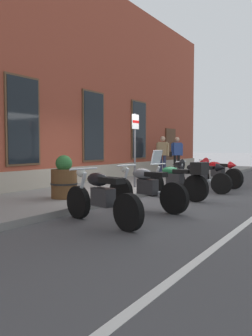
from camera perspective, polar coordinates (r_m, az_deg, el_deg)
name	(u,v)px	position (r m, az deg, el deg)	size (l,w,h in m)	color
ground_plane	(145,196)	(9.62, 3.09, -4.70)	(140.00, 140.00, 0.00)	#424244
sidewalk	(100,190)	(10.44, -4.23, -3.67)	(28.45, 3.05, 0.14)	slate
motorcycle_black_naked	(101,197)	(6.17, -4.19, -4.78)	(0.75, 1.99, 0.98)	black
motorcycle_grey_naked	(145,188)	(7.58, 3.16, -3.22)	(0.68, 2.15, 0.97)	black
motorcycle_green_touring	(177,179)	(9.12, 8.33, -1.79)	(0.79, 2.04, 1.28)	black
motorcycle_black_sport	(195,174)	(10.70, 11.30, -0.99)	(0.62, 2.12, 0.99)	black
motorcycle_red_sport	(215,171)	(12.21, 14.41, -0.48)	(0.89, 1.96, 1.00)	black
pedestrian_tan_coat	(162,153)	(15.61, 6.02, 2.50)	(0.26, 0.65, 1.71)	#2D3351
pedestrian_blue_top	(177,153)	(16.30, 8.35, 2.47)	(0.55, 0.49, 1.69)	black
parking_sign	(135,139)	(10.56, 1.50, 4.72)	(0.36, 0.07, 2.24)	#4C4C51
barrel_planter	(64,180)	(8.48, -10.14, -1.94)	(0.65, 0.65, 1.03)	brown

